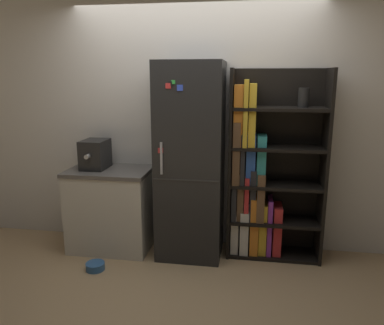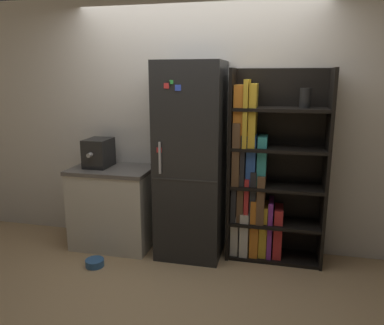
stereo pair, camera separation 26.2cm
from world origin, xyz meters
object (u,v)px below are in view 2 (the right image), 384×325
refrigerator (191,162)px  bookshelf (263,178)px  espresso_machine (99,153)px  pet_bowl (95,262)px

refrigerator → bookshelf: (0.70, 0.12, -0.16)m
bookshelf → espresso_machine: 1.72m
refrigerator → pet_bowl: bearing=-148.9°
espresso_machine → pet_bowl: (0.17, -0.52, -0.97)m
refrigerator → espresso_machine: size_ratio=5.19×
bookshelf → pet_bowl: size_ratio=10.34×
refrigerator → espresso_machine: 1.00m
refrigerator → espresso_machine: refrigerator is taller
bookshelf → espresso_machine: (-1.70, -0.10, 0.20)m
refrigerator → bookshelf: bearing=9.4°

